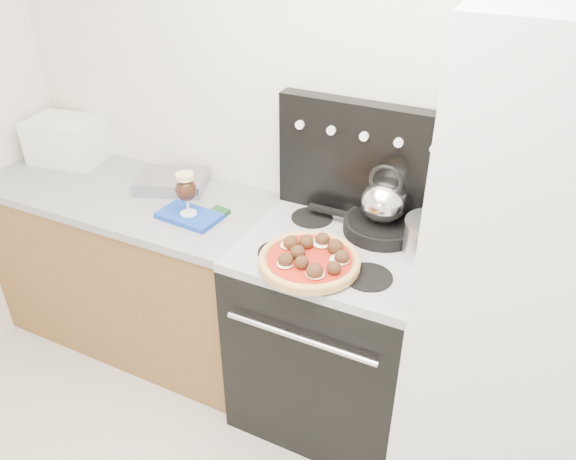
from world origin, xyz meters
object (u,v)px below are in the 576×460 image
Objects in this scene: fridge at (524,291)px; oven_mitt at (189,216)px; stove_body at (333,336)px; pizza at (310,259)px; skillet at (381,226)px; base_cabinet at (139,270)px; beer_glass at (187,194)px; toaster_oven at (67,140)px; stock_pot at (431,241)px; pizza_pan at (309,266)px; tea_kettle at (384,198)px.

fridge reaches higher than oven_mitt.
oven_mitt is (-0.68, -0.06, 0.47)m from stove_body.
fridge is 4.99× the size of pizza.
skillet is (0.16, 0.36, -0.01)m from pizza.
beer_glass is at bearing -11.02° from base_cabinet.
toaster_oven is at bearing 165.75° from beer_glass.
fridge is 9.23× the size of stock_pot.
beer_glass reaches higher than pizza.
base_cabinet is at bearing -173.18° from skillet.
pizza reaches higher than skillet.
pizza is at bearing -145.78° from stock_pot.
base_cabinet is at bearing 168.89° from pizza_pan.
pizza_pan is (1.55, -0.36, -0.09)m from toaster_oven.
pizza is (1.06, -0.21, 0.53)m from base_cabinet.
pizza_pan is at bearing -106.01° from tea_kettle.
skillet is at bearing 16.12° from oven_mitt.
pizza_pan is at bearing -11.11° from base_cabinet.
tea_kettle is at bearing 0.00° from skillet.
beer_glass is 0.95× the size of tea_kettle.
oven_mitt is at bearing -24.49° from toaster_oven.
base_cabinet is 1.11m from stove_body.
toaster_oven reaches higher than skillet.
toaster_oven is at bearing 177.19° from stock_pot.
tea_kettle is at bearing 16.12° from beer_glass.
fridge reaches higher than skillet.
pizza_pan is at bearing 0.00° from pizza.
stove_body is at bearing 4.96° from beer_glass.
fridge is at bearing -1.59° from base_cabinet.
oven_mitt is at bearing -178.60° from fridge.
oven_mitt is 0.65m from pizza.
oven_mitt is at bearing -155.22° from tea_kettle.
oven_mitt is 1.38× the size of beer_glass.
pizza_pan is at bearing -11.17° from beer_glass.
beer_glass is at bearing 168.83° from pizza.
stove_body is at bearing 4.96° from oven_mitt.
beer_glass reaches higher than stock_pot.
pizza_pan is at bearing -167.93° from fridge.
oven_mitt is (-1.38, -0.03, -0.04)m from fridge.
pizza is 0.47m from stock_pot.
toaster_oven is 1.59m from pizza.
stove_body is 2.31× the size of pizza.
skillet is (0.16, 0.36, 0.02)m from pizza_pan.
tea_kettle is at bearing 16.12° from oven_mitt.
tea_kettle is at bearing 65.33° from pizza_pan.
fridge reaches higher than pizza_pan.
stove_body is at bearing -1.30° from base_cabinet.
toaster_oven is 1.59m from pizza_pan.
stock_pot is (0.22, -0.09, -0.08)m from tea_kettle.
skillet is 1.52× the size of stock_pot.
skillet is at bearing -10.33° from toaster_oven.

